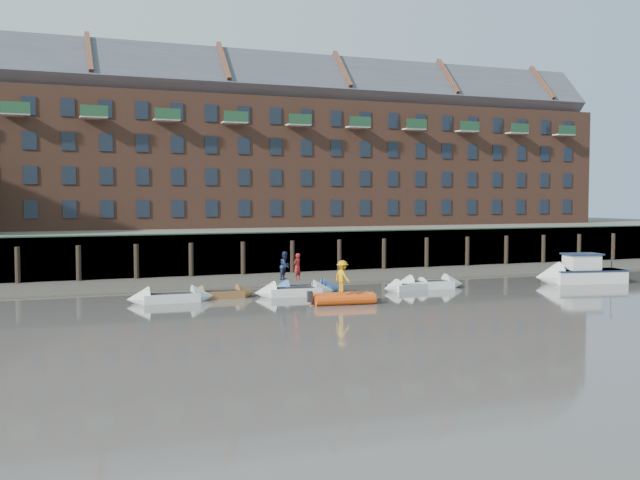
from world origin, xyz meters
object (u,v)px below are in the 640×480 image
rowboat_1 (171,298)px  person_rib_crew (343,277)px  rowboat_3 (294,292)px  person_rower_b (285,266)px  rowboat_4 (305,289)px  motor_launch (573,273)px  rib_tender (345,298)px  person_rower_a (297,267)px  rowboat_2 (220,294)px  rowboat_5 (409,287)px  rowboat_6 (428,285)px

rowboat_1 → person_rib_crew: (8.96, -4.08, 1.27)m
rowboat_3 → person_rower_b: (-0.50, 0.25, 1.58)m
rowboat_4 → motor_launch: size_ratio=0.70×
rowboat_3 → person_rib_crew: person_rib_crew is taller
rib_tender → person_rower_a: 4.60m
person_rower_a → motor_launch: bearing=146.2°
person_rower_a → rowboat_4: bearing=-162.3°
rowboat_2 → rowboat_5: (12.35, -0.72, -0.01)m
rowboat_4 → motor_launch: (19.31, -1.82, 0.44)m
rowboat_2 → person_rower_a: size_ratio=2.63×
rowboat_5 → rowboat_3: bearing=168.8°
rowboat_4 → rowboat_5: 6.88m
rowboat_3 → rowboat_6: bearing=7.7°
rowboat_6 → rowboat_3: bearing=-173.1°
rowboat_3 → rowboat_6: (9.42, 0.22, 0.00)m
rowboat_4 → person_rower_a: bearing=-128.1°
rowboat_1 → person_rib_crew: person_rib_crew is taller
rowboat_6 → rowboat_1: bearing=-173.8°
motor_launch → person_rib_crew: 19.24m
motor_launch → rowboat_2: bearing=7.8°
rib_tender → motor_launch: bearing=16.8°
rowboat_6 → person_rib_crew: (-7.97, -4.26, 1.27)m
rowboat_5 → rib_tender: size_ratio=1.10×
rowboat_3 → person_rower_b: 1.68m
rowboat_1 → motor_launch: bearing=-0.3°
rowboat_2 → motor_launch: size_ratio=0.64×
rowboat_4 → person_rower_a: (-0.91, -1.06, 1.54)m
rowboat_1 → person_rower_a: 7.82m
person_rower_a → rowboat_6: bearing=149.9°
rowboat_6 → motor_launch: 11.03m
person_rower_b → rib_tender: bearing=-108.2°
rowboat_1 → motor_launch: motor_launch is taller
person_rower_a → person_rower_b: (-0.67, 0.28, 0.05)m
rowboat_6 → person_rower_b: 10.05m
rowboat_3 → rowboat_6: 9.42m
rowboat_1 → rib_tender: size_ratio=1.29×
rowboat_3 → person_rib_crew: 4.48m
rowboat_2 → rowboat_3: 4.53m
rowboat_4 → rowboat_2: bearing=-173.3°
rowboat_3 → motor_launch: (20.39, -0.78, 0.42)m
rowboat_6 → person_rib_crew: bearing=-146.3°
person_rower_a → rowboat_1: bearing=-32.1°
person_rower_a → person_rib_crew: 4.22m
rowboat_2 → rowboat_6: (13.90, -0.42, 0.03)m
rowboat_5 → rowboat_6: 1.59m
rowboat_5 → rib_tender: rowboat_5 is taller
rowboat_5 → rowboat_1: bearing=168.9°
rowboat_3 → rowboat_4: size_ratio=1.07×
person_rower_b → rowboat_3: bearing=-70.1°
rowboat_3 → rowboat_2: bearing=178.3°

